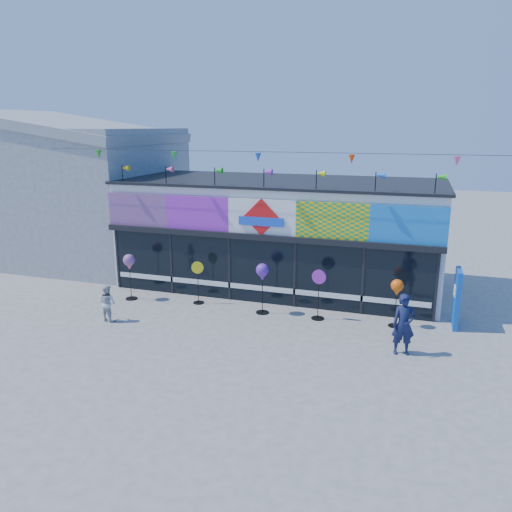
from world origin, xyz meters
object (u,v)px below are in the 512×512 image
at_px(blue_sign, 457,298).
at_px(spinner_3, 318,293).
at_px(spinner_2, 262,274).
at_px(spinner_1, 198,281).
at_px(adult_man, 404,325).
at_px(spinner_0, 129,263).
at_px(spinner_4, 397,289).
at_px(child, 107,303).

xyz_separation_m(blue_sign, spinner_3, (-4.20, -0.69, -0.05)).
distance_m(blue_sign, spinner_2, 6.14).
bearing_deg(spinner_1, blue_sign, 3.41).
xyz_separation_m(spinner_2, adult_man, (4.59, -1.79, -0.52)).
bearing_deg(spinner_0, blue_sign, 4.44).
relative_size(spinner_0, spinner_4, 1.09).
height_order(blue_sign, spinner_3, blue_sign).
height_order(spinner_3, adult_man, adult_man).
distance_m(spinner_2, child, 5.09).
bearing_deg(spinner_0, child, -78.73).
bearing_deg(blue_sign, spinner_3, -171.44).
height_order(spinner_0, spinner_1, spinner_0).
bearing_deg(adult_man, spinner_1, 150.00).
bearing_deg(spinner_1, adult_man, -16.03).
relative_size(spinner_0, spinner_2, 0.97).
relative_size(spinner_0, child, 1.40).
bearing_deg(spinner_2, spinner_0, -178.57).
bearing_deg(child, spinner_3, -149.76).
xyz_separation_m(spinner_1, spinner_3, (4.32, -0.18, 0.07)).
height_order(spinner_1, spinner_3, spinner_3).
distance_m(spinner_1, child, 3.19).
distance_m(spinner_2, adult_man, 4.95).
relative_size(spinner_2, adult_man, 1.00).
distance_m(blue_sign, spinner_1, 8.54).
bearing_deg(child, blue_sign, -153.51).
bearing_deg(spinner_4, spinner_1, 179.51).
height_order(spinner_0, spinner_4, spinner_0).
relative_size(spinner_3, spinner_4, 1.08).
xyz_separation_m(spinner_2, spinner_4, (4.30, 0.17, -0.15)).
xyz_separation_m(spinner_0, spinner_3, (6.83, 0.17, -0.47)).
relative_size(blue_sign, adult_man, 1.08).
xyz_separation_m(blue_sign, spinner_0, (-11.03, -0.86, 0.41)).
height_order(spinner_4, adult_man, adult_man).
relative_size(spinner_1, spinner_3, 0.92).
bearing_deg(spinner_0, spinner_3, 1.43).
distance_m(spinner_3, spinner_4, 2.45).
bearing_deg(spinner_1, spinner_0, -172.08).
height_order(spinner_3, spinner_4, spinner_3).
relative_size(spinner_0, spinner_1, 1.10).
height_order(spinner_4, child, spinner_4).
height_order(spinner_2, spinner_4, spinner_2).
bearing_deg(blue_sign, spinner_0, -176.28).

